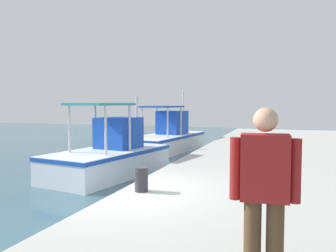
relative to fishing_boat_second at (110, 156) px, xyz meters
name	(u,v)px	position (x,y,z in m)	size (l,w,h in m)	color
fishing_boat_second	(110,156)	(0.00, 0.00, 0.00)	(5.13, 3.02, 2.79)	white
fishing_boat_third	(167,138)	(6.45, 0.05, 0.01)	(6.05, 2.78, 3.28)	white
fisherman_standing	(264,191)	(-7.71, -5.65, 1.05)	(0.27, 0.63, 1.70)	#4C3823
mooring_bollard_second	(141,179)	(-4.64, -3.14, 0.35)	(0.26, 0.26, 0.48)	#333338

